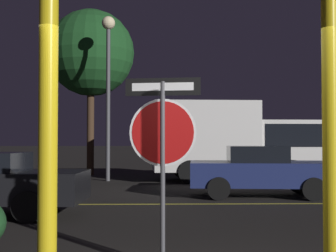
{
  "coord_description": "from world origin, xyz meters",
  "views": [
    {
      "loc": [
        -0.24,
        -4.22,
        1.54
      ],
      "look_at": [
        -0.06,
        3.45,
        1.78
      ],
      "focal_mm": 50.0,
      "sensor_mm": 36.0,
      "label": 1
    }
  ],
  "objects_px": {
    "yellow_pole_right": "(331,148)",
    "street_lamp": "(108,65)",
    "yellow_pole_left": "(48,148)",
    "delivery_truck": "(234,139)",
    "passing_car_3": "(260,171)",
    "stop_sign": "(163,132)",
    "tree_0": "(91,53)"
  },
  "relations": [
    {
      "from": "yellow_pole_left",
      "to": "passing_car_3",
      "type": "distance_m",
      "value": 9.75
    },
    {
      "from": "street_lamp",
      "to": "tree_0",
      "type": "xyz_separation_m",
      "value": [
        -1.12,
        3.18,
        1.05
      ]
    },
    {
      "from": "stop_sign",
      "to": "street_lamp",
      "type": "relative_size",
      "value": 0.37
    },
    {
      "from": "delivery_truck",
      "to": "stop_sign",
      "type": "bearing_deg",
      "value": -16.19
    },
    {
      "from": "passing_car_3",
      "to": "delivery_truck",
      "type": "xyz_separation_m",
      "value": [
        0.11,
        4.96,
        0.88
      ]
    },
    {
      "from": "stop_sign",
      "to": "yellow_pole_left",
      "type": "distance_m",
      "value": 2.14
    },
    {
      "from": "stop_sign",
      "to": "yellow_pole_left",
      "type": "relative_size",
      "value": 0.79
    },
    {
      "from": "passing_car_3",
      "to": "street_lamp",
      "type": "height_order",
      "value": "street_lamp"
    },
    {
      "from": "delivery_truck",
      "to": "tree_0",
      "type": "height_order",
      "value": "tree_0"
    },
    {
      "from": "yellow_pole_left",
      "to": "delivery_truck",
      "type": "height_order",
      "value": "delivery_truck"
    },
    {
      "from": "yellow_pole_right",
      "to": "delivery_truck",
      "type": "xyz_separation_m",
      "value": [
        1.49,
        13.91,
        0.11
      ]
    },
    {
      "from": "yellow_pole_left",
      "to": "delivery_truck",
      "type": "bearing_deg",
      "value": 74.44
    },
    {
      "from": "delivery_truck",
      "to": "street_lamp",
      "type": "distance_m",
      "value": 5.61
    },
    {
      "from": "tree_0",
      "to": "delivery_truck",
      "type": "bearing_deg",
      "value": -28.32
    },
    {
      "from": "yellow_pole_left",
      "to": "delivery_truck",
      "type": "xyz_separation_m",
      "value": [
        3.88,
        13.92,
        0.11
      ]
    },
    {
      "from": "passing_car_3",
      "to": "tree_0",
      "type": "height_order",
      "value": "tree_0"
    },
    {
      "from": "passing_car_3",
      "to": "delivery_truck",
      "type": "height_order",
      "value": "delivery_truck"
    },
    {
      "from": "yellow_pole_left",
      "to": "yellow_pole_right",
      "type": "bearing_deg",
      "value": 0.4
    },
    {
      "from": "stop_sign",
      "to": "passing_car_3",
      "type": "relative_size",
      "value": 0.57
    },
    {
      "from": "delivery_truck",
      "to": "street_lamp",
      "type": "bearing_deg",
      "value": -93.06
    },
    {
      "from": "stop_sign",
      "to": "yellow_pole_left",
      "type": "xyz_separation_m",
      "value": [
        -0.98,
        -1.89,
        -0.17
      ]
    },
    {
      "from": "stop_sign",
      "to": "yellow_pole_right",
      "type": "xyz_separation_m",
      "value": [
        1.41,
        -1.88,
        -0.17
      ]
    },
    {
      "from": "yellow_pole_left",
      "to": "stop_sign",
      "type": "bearing_deg",
      "value": 62.59
    },
    {
      "from": "yellow_pole_right",
      "to": "street_lamp",
      "type": "xyz_separation_m",
      "value": [
        -3.35,
        13.94,
        2.95
      ]
    },
    {
      "from": "stop_sign",
      "to": "delivery_truck",
      "type": "height_order",
      "value": "delivery_truck"
    },
    {
      "from": "stop_sign",
      "to": "delivery_truck",
      "type": "distance_m",
      "value": 12.37
    },
    {
      "from": "passing_car_3",
      "to": "stop_sign",
      "type": "bearing_deg",
      "value": -16.6
    },
    {
      "from": "yellow_pole_right",
      "to": "delivery_truck",
      "type": "distance_m",
      "value": 13.99
    },
    {
      "from": "stop_sign",
      "to": "street_lamp",
      "type": "bearing_deg",
      "value": 108.29
    },
    {
      "from": "yellow_pole_left",
      "to": "yellow_pole_right",
      "type": "height_order",
      "value": "yellow_pole_right"
    },
    {
      "from": "yellow_pole_left",
      "to": "yellow_pole_right",
      "type": "distance_m",
      "value": 2.39
    },
    {
      "from": "stop_sign",
      "to": "street_lamp",
      "type": "height_order",
      "value": "street_lamp"
    }
  ]
}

